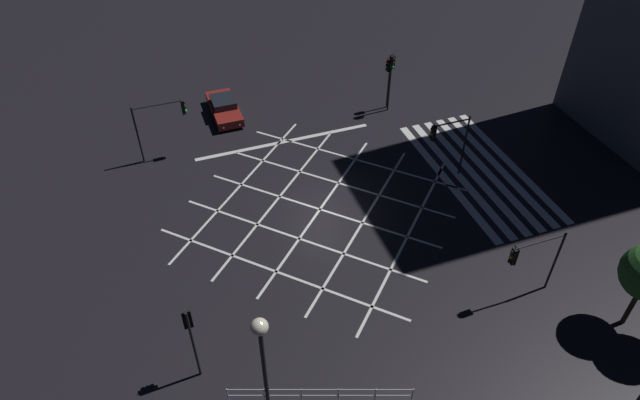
{
  "coord_description": "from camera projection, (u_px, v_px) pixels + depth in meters",
  "views": [
    {
      "loc": [
        -22.25,
        7.98,
        21.39
      ],
      "look_at": [
        0.0,
        0.0,
        0.69
      ],
      "focal_mm": 32.0,
      "sensor_mm": 36.0,
      "label": 1
    }
  ],
  "objects": [
    {
      "name": "ground_plane",
      "position": [
        320.0,
        209.0,
        31.88
      ],
      "size": [
        200.0,
        200.0,
        0.0
      ],
      "primitive_type": "plane",
      "color": "black"
    },
    {
      "name": "traffic_light_nw_main",
      "position": [
        190.0,
        330.0,
        22.19
      ],
      "size": [
        0.39,
        0.36,
        4.13
      ],
      "color": "black",
      "rests_on": "ground_plane"
    },
    {
      "name": "traffic_light_ne_cross",
      "position": [
        163.0,
        117.0,
        33.74
      ],
      "size": [
        0.36,
        3.17,
        3.88
      ],
      "rotation": [
        0.0,
        0.0,
        -1.57
      ],
      "color": "black",
      "rests_on": "ground_plane"
    },
    {
      "name": "pedestrian_railing",
      "position": [
        320.0,
        394.0,
        22.63
      ],
      "size": [
        2.54,
        6.99,
        1.05
      ],
      "rotation": [
        0.0,
        0.0,
        -1.92
      ],
      "color": "#B7B7BC",
      "rests_on": "ground_plane"
    },
    {
      "name": "road_markings",
      "position": [
        415.0,
        182.0,
        33.72
      ],
      "size": [
        17.3,
        21.36,
        0.01
      ],
      "color": "silver",
      "rests_on": "ground_plane"
    },
    {
      "name": "traffic_light_sw_cross",
      "position": [
        532.0,
        256.0,
        25.44
      ],
      "size": [
        0.36,
        2.86,
        3.73
      ],
      "rotation": [
        0.0,
        0.0,
        1.57
      ],
      "color": "black",
      "rests_on": "ground_plane"
    },
    {
      "name": "street_lamp_east",
      "position": [
        265.0,
        376.0,
        17.11
      ],
      "size": [
        0.51,
        0.51,
        8.82
      ],
      "color": "black",
      "rests_on": "ground_plane"
    },
    {
      "name": "traffic_light_se_main",
      "position": [
        391.0,
        72.0,
        37.61
      ],
      "size": [
        0.39,
        0.36,
        4.2
      ],
      "rotation": [
        0.0,
        0.0,
        3.14
      ],
      "color": "black",
      "rests_on": "ground_plane"
    },
    {
      "name": "traffic_light_se_cross",
      "position": [
        388.0,
        73.0,
        38.13
      ],
      "size": [
        0.36,
        0.39,
        3.77
      ],
      "rotation": [
        0.0,
        0.0,
        1.57
      ],
      "color": "black",
      "rests_on": "ground_plane"
    },
    {
      "name": "waiting_car",
      "position": [
        224.0,
        108.0,
        38.78
      ],
      "size": [
        4.37,
        1.75,
        1.23
      ],
      "rotation": [
        0.0,
        0.0,
        3.14
      ],
      "color": "maroon",
      "rests_on": "ground_plane"
    },
    {
      "name": "traffic_light_median_south",
      "position": [
        447.0,
        137.0,
        32.05
      ],
      "size": [
        0.36,
        2.48,
        4.02
      ],
      "rotation": [
        0.0,
        0.0,
        1.57
      ],
      "color": "black",
      "rests_on": "ground_plane"
    }
  ]
}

